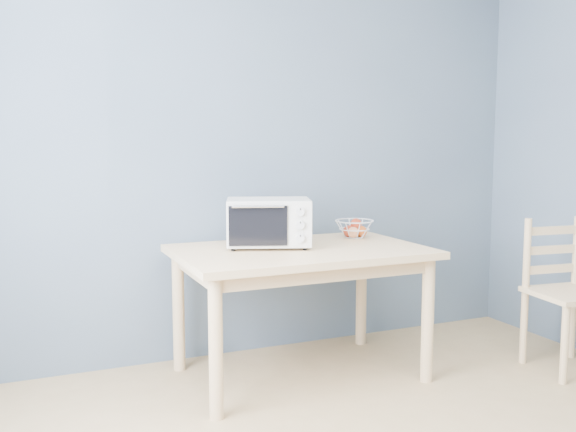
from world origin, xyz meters
name	(u,v)px	position (x,y,z in m)	size (l,w,h in m)	color
room	(488,160)	(0.00, 0.00, 1.30)	(4.01, 4.51, 2.61)	tan
dining_table	(300,266)	(0.14, 1.70, 0.65)	(1.40, 0.90, 0.75)	#E4C188
toaster_oven	(265,222)	(-0.02, 1.82, 0.90)	(0.55, 0.46, 0.28)	beige
fruit_basket	(354,229)	(0.61, 1.91, 0.81)	(0.29, 0.29, 0.12)	silver
dining_chair	(566,296)	(1.65, 1.19, 0.44)	(0.46, 0.46, 0.89)	#E4C188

